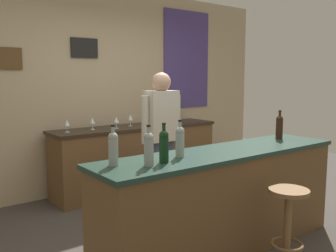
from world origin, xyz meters
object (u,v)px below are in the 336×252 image
object	(u,v)px
wine_bottle_d	(180,140)
wine_bottle_e	(279,126)
bar_stool	(288,216)
wine_glass_c	(116,120)
wine_glass_a	(67,123)
wine_glass_d	(130,118)
bartender	(161,134)
coffee_mug	(173,119)
wine_glass_b	(92,121)
wine_bottle_a	(113,147)
wine_bottle_b	(149,148)
wine_bottle_c	(164,145)

from	to	relation	value
wine_bottle_d	wine_bottle_e	world-z (taller)	same
bar_stool	wine_glass_c	xyz separation A→B (m)	(-0.12, 2.55, 0.55)
bar_stool	wine_glass_a	xyz separation A→B (m)	(-0.76, 2.62, 0.55)
wine_bottle_d	wine_glass_d	size ratio (longest dim) A/B	1.97
wine_bottle_d	wine_glass_d	distance (m)	2.19
bartender	coffee_mug	size ratio (longest dim) A/B	12.96
bar_stool	bartender	bearing A→B (deg)	92.53
wine_bottle_e	wine_glass_b	bearing A→B (deg)	120.46
wine_glass_d	coffee_mug	xyz separation A→B (m)	(0.72, -0.04, -0.06)
wine_bottle_a	wine_bottle_e	size ratio (longest dim) A/B	1.00
wine_bottle_a	wine_bottle_e	bearing A→B (deg)	-0.25
bar_stool	wine_bottle_b	size ratio (longest dim) A/B	2.22
wine_bottle_a	wine_bottle_b	distance (m)	0.26
bar_stool	wine_glass_c	distance (m)	2.61
bar_stool	wine_glass_c	size ratio (longest dim) A/B	4.39
wine_bottle_b	bar_stool	bearing A→B (deg)	-26.69
wine_bottle_a	wine_bottle_b	xyz separation A→B (m)	(0.20, -0.16, 0.00)
wine_glass_d	wine_bottle_e	bearing A→B (deg)	-73.37
wine_bottle_c	wine_glass_c	xyz separation A→B (m)	(0.73, 2.02, -0.05)
wine_glass_b	wine_bottle_d	bearing A→B (deg)	-96.03
wine_glass_b	coffee_mug	xyz separation A→B (m)	(1.30, -0.03, -0.06)
wine_bottle_e	wine_bottle_c	bearing A→B (deg)	-175.21
bar_stool	wine_bottle_c	size ratio (longest dim) A/B	2.22
bar_stool	coffee_mug	size ratio (longest dim) A/B	5.44
wine_glass_a	coffee_mug	distance (m)	1.65
bar_stool	coffee_mug	distance (m)	2.81
wine_bottle_a	wine_bottle_c	bearing A→B (deg)	-22.10
wine_bottle_a	wine_glass_d	distance (m)	2.42
wine_bottle_a	wine_glass_d	size ratio (longest dim) A/B	1.97
wine_glass_a	wine_glass_c	bearing A→B (deg)	-6.30
bartender	wine_glass_c	size ratio (longest dim) A/B	10.45
wine_bottle_c	wine_bottle_a	bearing A→B (deg)	157.90
wine_bottle_e	coffee_mug	distance (m)	1.97
wine_bottle_c	wine_glass_c	distance (m)	2.15
bar_stool	wine_glass_a	distance (m)	2.78
wine_bottle_d	wine_glass_c	size ratio (longest dim) A/B	1.97
wine_glass_d	wine_bottle_c	bearing A→B (deg)	-115.48
wine_bottle_d	wine_bottle_e	distance (m)	1.39
bar_stool	wine_glass_b	bearing A→B (deg)	98.77
wine_glass_b	wine_glass_c	size ratio (longest dim) A/B	1.00
wine_bottle_d	wine_glass_c	world-z (taller)	wine_bottle_d
wine_bottle_b	coffee_mug	distance (m)	2.84
wine_bottle_c	wine_glass_d	xyz separation A→B (m)	(1.02, 2.13, -0.05)
wine_glass_a	bar_stool	bearing A→B (deg)	-73.78
wine_bottle_b	wine_bottle_d	world-z (taller)	same
wine_glass_b	coffee_mug	size ratio (longest dim) A/B	1.24
wine_bottle_b	wine_glass_d	bearing A→B (deg)	61.49
bartender	wine_bottle_c	size ratio (longest dim) A/B	5.29
wine_bottle_a	wine_glass_c	size ratio (longest dim) A/B	1.97
bartender	wine_bottle_d	size ratio (longest dim) A/B	5.29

